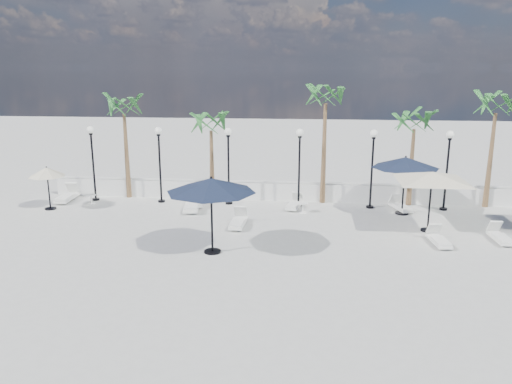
# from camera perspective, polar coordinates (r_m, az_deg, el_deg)

# --- Properties ---
(ground) EXTENTS (100.00, 100.00, 0.00)m
(ground) POSITION_cam_1_polar(r_m,az_deg,el_deg) (18.77, 4.42, -6.89)
(ground) COLOR #A8A8A3
(ground) RESTS_ON ground
(balustrade) EXTENTS (26.00, 0.30, 1.01)m
(balustrade) POSITION_cam_1_polar(r_m,az_deg,el_deg) (25.80, 4.93, 0.01)
(balustrade) COLOR silver
(balustrade) RESTS_ON ground
(lamppost_0) EXTENTS (0.36, 0.36, 3.84)m
(lamppost_0) POSITION_cam_1_polar(r_m,az_deg,el_deg) (26.72, -18.21, 4.28)
(lamppost_0) COLOR black
(lamppost_0) RESTS_ON ground
(lamppost_1) EXTENTS (0.36, 0.36, 3.84)m
(lamppost_1) POSITION_cam_1_polar(r_m,az_deg,el_deg) (25.50, -10.99, 4.29)
(lamppost_1) COLOR black
(lamppost_1) RESTS_ON ground
(lamppost_2) EXTENTS (0.36, 0.36, 3.84)m
(lamppost_2) POSITION_cam_1_polar(r_m,az_deg,el_deg) (24.71, -3.18, 4.22)
(lamppost_2) COLOR black
(lamppost_2) RESTS_ON ground
(lamppost_3) EXTENTS (0.36, 0.36, 3.84)m
(lamppost_3) POSITION_cam_1_polar(r_m,az_deg,el_deg) (24.40, 4.98, 4.06)
(lamppost_3) COLOR black
(lamppost_3) RESTS_ON ground
(lamppost_4) EXTENTS (0.36, 0.36, 3.84)m
(lamppost_4) POSITION_cam_1_polar(r_m,az_deg,el_deg) (24.60, 13.18, 3.82)
(lamppost_4) COLOR black
(lamppost_4) RESTS_ON ground
(lamppost_5) EXTENTS (0.36, 0.36, 3.84)m
(lamppost_5) POSITION_cam_1_polar(r_m,az_deg,el_deg) (25.28, 21.09, 3.52)
(lamppost_5) COLOR black
(lamppost_5) RESTS_ON ground
(palm_0) EXTENTS (2.60, 2.60, 5.50)m
(palm_0) POSITION_cam_1_polar(r_m,az_deg,el_deg) (26.64, -14.86, 8.92)
(palm_0) COLOR brown
(palm_0) RESTS_ON ground
(palm_1) EXTENTS (2.60, 2.60, 4.70)m
(palm_1) POSITION_cam_1_polar(r_m,az_deg,el_deg) (25.49, -5.17, 7.35)
(palm_1) COLOR brown
(palm_1) RESTS_ON ground
(palm_2) EXTENTS (2.60, 2.60, 6.10)m
(palm_2) POSITION_cam_1_polar(r_m,az_deg,el_deg) (24.90, 7.96, 10.26)
(palm_2) COLOR brown
(palm_2) RESTS_ON ground
(palm_3) EXTENTS (2.60, 2.60, 4.90)m
(palm_3) POSITION_cam_1_polar(r_m,az_deg,el_deg) (25.50, 17.64, 7.20)
(palm_3) COLOR brown
(palm_3) RESTS_ON ground
(palm_4) EXTENTS (2.60, 2.60, 5.70)m
(palm_4) POSITION_cam_1_polar(r_m,az_deg,el_deg) (26.42, 25.73, 8.40)
(palm_4) COLOR brown
(palm_4) RESTS_ON ground
(lounger_0) EXTENTS (1.17, 2.25, 0.81)m
(lounger_0) POSITION_cam_1_polar(r_m,az_deg,el_deg) (25.24, -7.03, -0.82)
(lounger_0) COLOR silver
(lounger_0) RESTS_ON ground
(lounger_1) EXTENTS (0.78, 2.02, 0.74)m
(lounger_1) POSITION_cam_1_polar(r_m,az_deg,el_deg) (27.53, -20.79, -0.44)
(lounger_1) COLOR silver
(lounger_1) RESTS_ON ground
(lounger_2) EXTENTS (0.95, 2.14, 0.77)m
(lounger_2) POSITION_cam_1_polar(r_m,az_deg,el_deg) (24.32, -7.34, -1.43)
(lounger_2) COLOR silver
(lounger_2) RESTS_ON ground
(lounger_3) EXTENTS (0.63, 1.80, 0.67)m
(lounger_3) POSITION_cam_1_polar(r_m,az_deg,el_deg) (21.64, -2.05, -3.36)
(lounger_3) COLOR silver
(lounger_3) RESTS_ON ground
(lounger_4) EXTENTS (0.85, 1.72, 0.62)m
(lounger_4) POSITION_cam_1_polar(r_m,az_deg,el_deg) (24.48, 4.42, -1.37)
(lounger_4) COLOR silver
(lounger_4) RESTS_ON ground
(lounger_5) EXTENTS (0.70, 1.67, 0.61)m
(lounger_5) POSITION_cam_1_polar(r_m,az_deg,el_deg) (20.73, 20.16, -5.10)
(lounger_5) COLOR silver
(lounger_5) RESTS_ON ground
(lounger_6) EXTENTS (0.98, 1.70, 0.61)m
(lounger_6) POSITION_cam_1_polar(r_m,az_deg,el_deg) (25.03, 16.17, -1.56)
(lounger_6) COLOR silver
(lounger_6) RESTS_ON ground
(lounger_7) EXTENTS (0.59, 1.66, 0.61)m
(lounger_7) POSITION_cam_1_polar(r_m,az_deg,el_deg) (22.02, 26.13, -4.58)
(lounger_7) COLOR silver
(lounger_7) RESTS_ON ground
(side_table_0) EXTENTS (0.49, 0.49, 0.48)m
(side_table_0) POSITION_cam_1_polar(r_m,az_deg,el_deg) (26.48, -18.32, -0.70)
(side_table_0) COLOR silver
(side_table_0) RESTS_ON ground
(side_table_1) EXTENTS (0.49, 0.49, 0.48)m
(side_table_1) POSITION_cam_1_polar(r_m,az_deg,el_deg) (23.71, 5.40, -1.70)
(side_table_1) COLOR silver
(side_table_1) RESTS_ON ground
(parasol_navy_left) EXTENTS (3.29, 3.29, 2.90)m
(parasol_navy_left) POSITION_cam_1_polar(r_m,az_deg,el_deg) (18.04, -5.16, 0.73)
(parasol_navy_left) COLOR black
(parasol_navy_left) RESTS_ON ground
(parasol_navy_mid) EXTENTS (3.10, 3.10, 2.78)m
(parasol_navy_mid) POSITION_cam_1_polar(r_m,az_deg,el_deg) (23.95, 16.71, 3.20)
(parasol_navy_mid) COLOR black
(parasol_navy_mid) RESTS_ON ground
(parasol_cream_sq_a) EXTENTS (5.57, 5.57, 2.73)m
(parasol_cream_sq_a) POSITION_cam_1_polar(r_m,az_deg,el_deg) (21.68, 19.52, 2.15)
(parasol_cream_sq_a) COLOR black
(parasol_cream_sq_a) RESTS_ON ground
(parasol_cream_small) EXTENTS (1.73, 1.73, 2.12)m
(parasol_cream_small) POSITION_cam_1_polar(r_m,az_deg,el_deg) (25.87, -22.79, 2.06)
(parasol_cream_small) COLOR black
(parasol_cream_small) RESTS_ON ground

